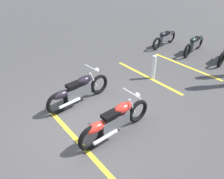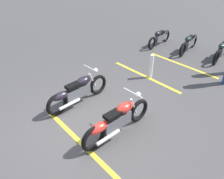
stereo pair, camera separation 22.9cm
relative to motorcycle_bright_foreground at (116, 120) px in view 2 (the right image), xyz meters
The scene contains 10 objects.
ground_plane 1.03m from the motorcycle_bright_foreground, 106.15° to the left, with size 60.00×60.00×0.00m, color #474444.
motorcycle_bright_foreground is the anchor object (origin of this frame).
motorcycle_dark_foreground 1.77m from the motorcycle_bright_foreground, 85.45° to the left, with size 2.23×0.62×1.04m.
motorcycle_row_far_left 6.68m from the motorcycle_bright_foreground, ahead, with size 2.08×0.40×0.78m.
motorcycle_row_left 6.68m from the motorcycle_bright_foreground, 13.44° to the left, with size 2.08×0.43×0.78m.
motorcycle_row_center 6.90m from the motorcycle_bright_foreground, 25.69° to the left, with size 2.02×0.35×0.76m.
bollard_post 3.35m from the motorcycle_bright_foreground, 21.86° to the left, with size 0.14×0.14×0.88m, color white.
parking_stripe_near 1.01m from the motorcycle_bright_foreground, 157.15° to the left, with size 3.20×0.12×0.01m, color yellow.
parking_stripe_mid 3.38m from the motorcycle_bright_foreground, 25.25° to the left, with size 3.20×0.12×0.01m, color yellow.
parking_stripe_far 5.04m from the motorcycle_bright_foreground, 11.14° to the left, with size 3.20×0.12×0.01m, color yellow.
Camera 2 is at (-2.76, -3.76, 3.94)m, focal length 35.21 mm.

